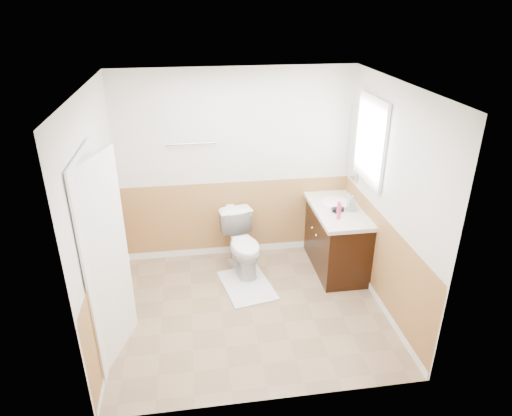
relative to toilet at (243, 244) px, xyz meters
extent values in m
plane|color=#8C7051|center=(-0.02, -0.81, -0.38)|extent=(3.00, 3.00, 0.00)
plane|color=white|center=(-0.02, -0.81, 2.12)|extent=(3.00, 3.00, 0.00)
plane|color=silver|center=(-0.02, 0.49, 0.87)|extent=(3.00, 0.00, 3.00)
plane|color=silver|center=(-0.02, -2.11, 0.87)|extent=(3.00, 0.00, 3.00)
plane|color=silver|center=(-1.52, -0.81, 0.87)|extent=(0.00, 3.00, 3.00)
plane|color=silver|center=(1.48, -0.81, 0.87)|extent=(0.00, 3.00, 3.00)
plane|color=#BC854B|center=(-0.02, 0.47, 0.12)|extent=(3.00, 0.00, 3.00)
plane|color=#BC854B|center=(-0.02, -2.10, 0.12)|extent=(3.00, 0.00, 3.00)
plane|color=#BC854B|center=(-1.50, -0.81, 0.12)|extent=(0.00, 2.60, 2.60)
plane|color=#BC854B|center=(1.47, -0.81, 0.12)|extent=(0.00, 2.60, 2.60)
imported|color=white|center=(0.00, 0.00, 0.00)|extent=(0.57, 0.82, 0.76)
cube|color=white|center=(0.00, -0.37, -0.37)|extent=(0.70, 0.89, 0.02)
cube|color=black|center=(1.20, -0.10, 0.02)|extent=(0.55, 1.10, 0.80)
sphere|color=silver|center=(0.90, -0.20, 0.17)|extent=(0.03, 0.03, 0.03)
sphere|color=#B9B8BF|center=(0.90, 0.00, 0.17)|extent=(0.03, 0.03, 0.03)
cube|color=beige|center=(1.19, -0.10, 0.44)|extent=(0.60, 1.15, 0.05)
cylinder|color=white|center=(1.20, 0.05, 0.48)|extent=(0.36, 0.36, 0.02)
cylinder|color=silver|center=(1.38, 0.05, 0.54)|extent=(0.02, 0.02, 0.14)
cylinder|color=#D9386C|center=(1.10, -0.37, 0.58)|extent=(0.05, 0.05, 0.22)
imported|color=#929AA5|center=(1.32, -0.18, 0.57)|extent=(0.10, 0.10, 0.21)
cylinder|color=black|center=(1.15, -0.19, 0.50)|extent=(0.14, 0.07, 0.07)
cylinder|color=black|center=(1.12, -0.24, 0.47)|extent=(0.03, 0.03, 0.07)
cube|color=silver|center=(1.46, 0.29, 1.17)|extent=(0.02, 0.35, 0.90)
cube|color=white|center=(1.45, -0.23, 1.37)|extent=(0.04, 0.80, 1.00)
cube|color=white|center=(1.47, -0.23, 1.37)|extent=(0.01, 0.70, 0.90)
cube|color=white|center=(-1.42, -1.26, 0.64)|extent=(0.29, 0.78, 2.04)
cube|color=white|center=(-1.49, -1.26, 0.65)|extent=(0.02, 0.92, 2.10)
sphere|color=silver|center=(-1.36, -0.93, 0.57)|extent=(0.06, 0.06, 0.06)
cylinder|color=silver|center=(-0.57, 0.43, 1.22)|extent=(0.62, 0.02, 0.02)
cylinder|color=silver|center=(-0.12, 0.41, 0.32)|extent=(0.14, 0.02, 0.02)
cylinder|color=white|center=(-0.12, 0.41, 0.32)|extent=(0.10, 0.11, 0.11)
cube|color=white|center=(-0.12, 0.41, 0.21)|extent=(0.10, 0.01, 0.16)
camera|label=1|loc=(-0.57, -4.98, 2.87)|focal=31.84mm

